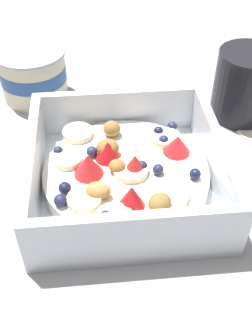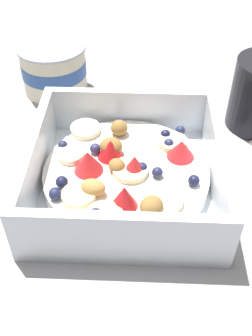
% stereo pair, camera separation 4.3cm
% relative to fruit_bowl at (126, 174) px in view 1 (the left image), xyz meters
% --- Properties ---
extents(ground_plane, '(2.40, 2.40, 0.00)m').
position_rel_fruit_bowl_xyz_m(ground_plane, '(-0.02, -0.02, -0.02)').
color(ground_plane, '#9E9EA3').
extents(fruit_bowl, '(0.20, 0.20, 0.07)m').
position_rel_fruit_bowl_xyz_m(fruit_bowl, '(0.00, 0.00, 0.00)').
color(fruit_bowl, white).
rests_on(fruit_bowl, ground).
extents(yogurt_cup, '(0.10, 0.10, 0.07)m').
position_rel_fruit_bowl_xyz_m(yogurt_cup, '(-0.11, 0.20, 0.01)').
color(yogurt_cup, beige).
rests_on(yogurt_cup, ground).
extents(coffee_mug, '(0.09, 0.09, 0.09)m').
position_rel_fruit_bowl_xyz_m(coffee_mug, '(0.17, 0.12, 0.02)').
color(coffee_mug, black).
rests_on(coffee_mug, ground).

